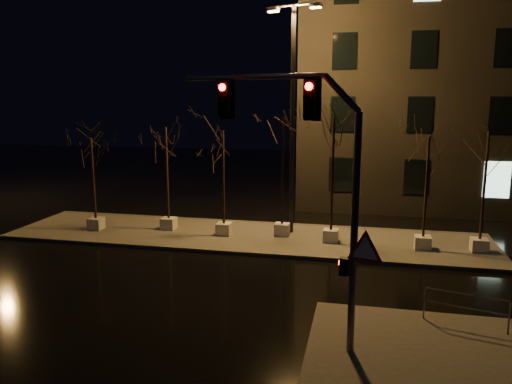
# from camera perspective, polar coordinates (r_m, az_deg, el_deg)

# --- Properties ---
(ground) EXTENTS (90.00, 90.00, 0.00)m
(ground) POSITION_cam_1_polar(r_m,az_deg,el_deg) (17.67, -5.89, -10.50)
(ground) COLOR black
(ground) RESTS_ON ground
(median) EXTENTS (22.00, 5.00, 0.15)m
(median) POSITION_cam_1_polar(r_m,az_deg,el_deg) (23.13, -1.24, -5.10)
(median) COLOR #4B4843
(median) RESTS_ON ground
(sidewalk_corner) EXTENTS (7.00, 5.00, 0.15)m
(sidewalk_corner) POSITION_cam_1_polar(r_m,az_deg,el_deg) (13.85, 21.23, -17.15)
(sidewalk_corner) COLOR #4B4843
(sidewalk_corner) RESTS_ON ground
(tree_0) EXTENTS (1.80, 1.80, 4.51)m
(tree_0) POSITION_cam_1_polar(r_m,az_deg,el_deg) (24.68, -18.23, 3.66)
(tree_0) COLOR silver
(tree_0) RESTS_ON median
(tree_1) EXTENTS (1.80, 1.80, 5.02)m
(tree_1) POSITION_cam_1_polar(r_m,az_deg,el_deg) (23.81, -10.21, 4.72)
(tree_1) COLOR silver
(tree_1) RESTS_ON median
(tree_2) EXTENTS (1.80, 1.80, 4.93)m
(tree_2) POSITION_cam_1_polar(r_m,az_deg,el_deg) (22.48, -3.79, 4.34)
(tree_2) COLOR silver
(tree_2) RESTS_ON median
(tree_3) EXTENTS (1.80, 1.80, 5.53)m
(tree_3) POSITION_cam_1_polar(r_m,az_deg,el_deg) (22.33, 3.10, 5.49)
(tree_3) COLOR silver
(tree_3) RESTS_ON median
(tree_4) EXTENTS (1.80, 1.80, 5.59)m
(tree_4) POSITION_cam_1_polar(r_m,az_deg,el_deg) (21.50, 8.83, 5.29)
(tree_4) COLOR silver
(tree_4) RESTS_ON median
(tree_5) EXTENTS (1.80, 1.80, 4.83)m
(tree_5) POSITION_cam_1_polar(r_m,az_deg,el_deg) (21.42, 19.04, 3.26)
(tree_5) COLOR silver
(tree_5) RESTS_ON median
(tree_6) EXTENTS (1.80, 1.80, 5.08)m
(tree_6) POSITION_cam_1_polar(r_m,az_deg,el_deg) (21.87, 24.87, 3.49)
(tree_6) COLOR silver
(tree_6) RESTS_ON median
(traffic_signal_mast) EXTENTS (5.41, 1.51, 6.81)m
(traffic_signal_mast) POSITION_cam_1_polar(r_m,az_deg,el_deg) (12.25, 6.42, 2.39)
(traffic_signal_mast) COLOR #54565B
(traffic_signal_mast) RESTS_ON sidewalk_corner
(streetlight_main) EXTENTS (2.52, 1.03, 10.24)m
(streetlight_main) POSITION_cam_1_polar(r_m,az_deg,el_deg) (22.81, 4.21, 9.89)
(streetlight_main) COLOR black
(streetlight_main) RESTS_ON median
(guard_rail_a) EXTENTS (2.14, 0.61, 0.96)m
(guard_rail_a) POSITION_cam_1_polar(r_m,az_deg,el_deg) (15.19, 22.85, -11.82)
(guard_rail_a) COLOR #54565B
(guard_rail_a) RESTS_ON sidewalk_corner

